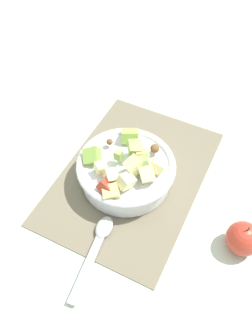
{
  "coord_description": "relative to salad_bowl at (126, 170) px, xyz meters",
  "views": [
    {
      "loc": [
        0.48,
        0.22,
        0.72
      ],
      "look_at": [
        0.02,
        -0.01,
        0.05
      ],
      "focal_mm": 37.9,
      "sensor_mm": 36.0,
      "label": 1
    }
  ],
  "objects": [
    {
      "name": "whole_apple",
      "position": [
        0.05,
        0.3,
        -0.01
      ],
      "size": [
        0.07,
        0.07,
        0.09
      ],
      "color": "#BC3828",
      "rests_on": "ground_plane"
    },
    {
      "name": "salad_bowl",
      "position": [
        0.0,
        0.0,
        0.0
      ],
      "size": [
        0.24,
        0.24,
        0.11
      ],
      "color": "white",
      "rests_on": "placemat"
    },
    {
      "name": "serving_spoon",
      "position": [
        0.18,
        0.02,
        -0.03
      ],
      "size": [
        0.21,
        0.05,
        0.01
      ],
      "color": "#B7B7BC",
      "rests_on": "placemat"
    },
    {
      "name": "placemat",
      "position": [
        -0.02,
        0.01,
        -0.04
      ],
      "size": [
        0.48,
        0.33,
        0.01
      ],
      "primitive_type": "cube",
      "color": "#756B56",
      "rests_on": "ground_plane"
    },
    {
      "name": "ground_plane",
      "position": [
        -0.02,
        0.01,
        -0.05
      ],
      "size": [
        2.4,
        2.4,
        0.0
      ],
      "primitive_type": "plane",
      "color": "silver"
    }
  ]
}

